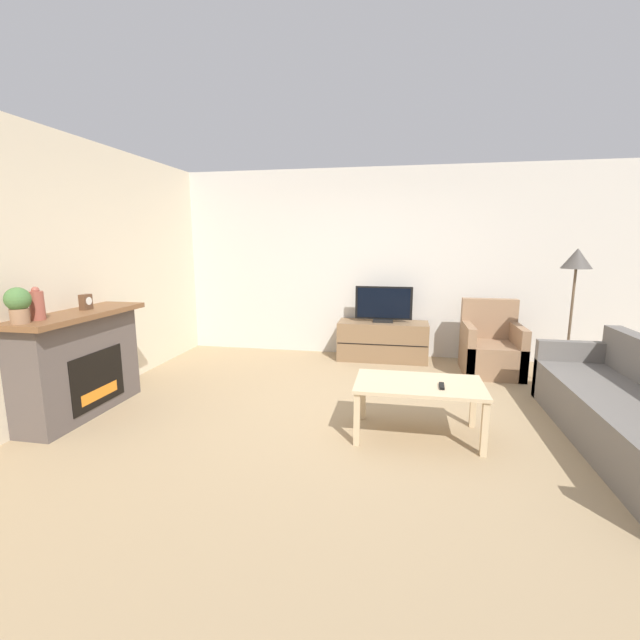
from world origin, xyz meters
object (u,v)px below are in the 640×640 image
mantel_vase_left (37,305)px  floor_lamp (576,269)px  tv (384,306)px  remote (442,386)px  tv_stand (383,341)px  couch (640,419)px  potted_plant (18,303)px  fireplace (79,363)px  coffee_table (419,389)px  armchair (491,350)px  mantel_clock (86,302)px

mantel_vase_left → floor_lamp: size_ratio=0.18×
tv → remote: (0.59, -2.49, -0.29)m
tv_stand → couch: couch is taller
remote → floor_lamp: (1.51, 1.63, 0.88)m
potted_plant → mantel_vase_left: bearing=90.0°
tv → couch: (2.13, -2.39, -0.50)m
mantel_vase_left → tv_stand: mantel_vase_left is taller
remote → tv: bearing=106.0°
mantel_vase_left → couch: size_ratio=0.11×
fireplace → tv_stand: 3.77m
tv → coffee_table: size_ratio=0.74×
tv → armchair: tv is taller
fireplace → tv_stand: bearing=42.0°
mantel_vase_left → tv_stand: 4.14m
armchair → remote: 2.29m
remote → couch: size_ratio=0.06×
mantel_clock → remote: bearing=-2.0°
fireplace → potted_plant: (0.02, -0.60, 0.66)m
armchair → remote: (-0.80, -2.13, 0.19)m
mantel_clock → potted_plant: (-0.00, -0.74, 0.09)m
coffee_table → floor_lamp: bearing=42.4°
mantel_vase_left → mantel_clock: bearing=89.9°
potted_plant → tv_stand: potted_plant is taller
potted_plant → armchair: size_ratio=0.32×
armchair → potted_plant: bearing=-146.5°
mantel_clock → tv_stand: bearing=40.6°
mantel_vase_left → floor_lamp: floor_lamp is taller
floor_lamp → tv: bearing=157.7°
mantel_vase_left → couch: 5.01m
mantel_clock → floor_lamp: floor_lamp is taller
tv → floor_lamp: bearing=-22.3°
armchair → remote: size_ratio=6.10×
mantel_clock → coffee_table: (3.19, -0.04, -0.66)m
tv_stand → floor_lamp: 2.52m
potted_plant → tv_stand: 4.27m
tv → coffee_table: bearing=-80.3°
mantel_clock → tv_stand: size_ratio=0.12×
potted_plant → armchair: bearing=33.5°
fireplace → potted_plant: size_ratio=4.79×
fireplace → tv: 3.77m
mantel_clock → tv: mantel_clock is taller
tv_stand → couch: 3.20m
mantel_vase_left → armchair: bearing=31.8°
couch → armchair: bearing=110.0°
coffee_table → mantel_clock: bearing=179.4°
tv → couch: bearing=-48.3°
fireplace → mantel_vase_left: 0.76m
armchair → couch: 2.16m
mantel_clock → coffee_table: size_ratio=0.14×
fireplace → mantel_clock: mantel_clock is taller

